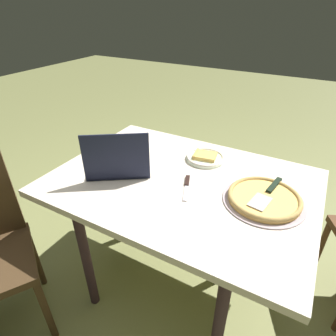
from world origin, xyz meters
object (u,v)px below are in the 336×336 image
(laptop, at_px, (119,164))
(pizza_tray, at_px, (264,198))
(table_knife, at_px, (187,185))
(dining_table, at_px, (182,193))
(pizza_plate, at_px, (205,157))

(laptop, bearing_deg, pizza_tray, -170.59)
(pizza_tray, xyz_separation_m, table_knife, (0.35, 0.05, -0.01))
(dining_table, xyz_separation_m, table_knife, (-0.04, 0.03, 0.08))
(pizza_tray, bearing_deg, table_knife, 8.89)
(laptop, xyz_separation_m, pizza_tray, (-0.70, -0.12, -0.04))
(laptop, bearing_deg, dining_table, -162.98)
(laptop, xyz_separation_m, pizza_plate, (-0.33, -0.34, -0.04))
(pizza_plate, relative_size, table_knife, 1.08)
(dining_table, bearing_deg, laptop, 17.02)
(laptop, relative_size, pizza_plate, 1.82)
(table_knife, bearing_deg, dining_table, -37.96)
(pizza_plate, bearing_deg, dining_table, 85.21)
(dining_table, relative_size, pizza_plate, 5.94)
(pizza_plate, xyz_separation_m, pizza_tray, (-0.37, 0.22, 0.00))
(pizza_tray, bearing_deg, laptop, 9.41)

